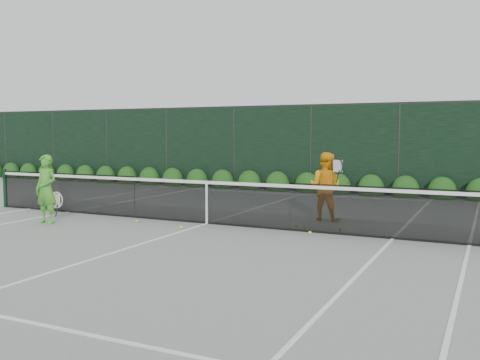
% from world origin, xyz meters
% --- Properties ---
extents(ground, '(80.00, 80.00, 0.00)m').
position_xyz_m(ground, '(0.00, 0.00, 0.00)').
color(ground, gray).
rests_on(ground, ground).
extents(tennis_net, '(12.90, 0.10, 1.07)m').
position_xyz_m(tennis_net, '(-0.02, 0.00, 0.53)').
color(tennis_net, '#10321D').
rests_on(tennis_net, ground).
extents(player_woman, '(0.64, 0.39, 1.57)m').
position_xyz_m(player_woman, '(-3.31, -1.53, 0.78)').
color(player_woman, green).
rests_on(player_woman, ground).
extents(player_man, '(0.91, 0.68, 1.60)m').
position_xyz_m(player_man, '(2.28, 1.63, 0.80)').
color(player_man, '#FFA815').
rests_on(player_man, ground).
extents(court_lines, '(11.03, 23.83, 0.01)m').
position_xyz_m(court_lines, '(0.00, 0.00, 0.01)').
color(court_lines, white).
rests_on(court_lines, ground).
extents(windscreen_fence, '(32.00, 21.07, 3.06)m').
position_xyz_m(windscreen_fence, '(0.00, -2.71, 1.51)').
color(windscreen_fence, black).
rests_on(windscreen_fence, ground).
extents(hedge_row, '(31.66, 0.65, 0.94)m').
position_xyz_m(hedge_row, '(-0.00, 7.15, 0.23)').
color(hedge_row, '#14360E').
rests_on(hedge_row, ground).
extents(tennis_balls, '(4.56, 1.43, 0.07)m').
position_xyz_m(tennis_balls, '(1.31, -0.02, 0.03)').
color(tennis_balls, '#C7EE34').
rests_on(tennis_balls, ground).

